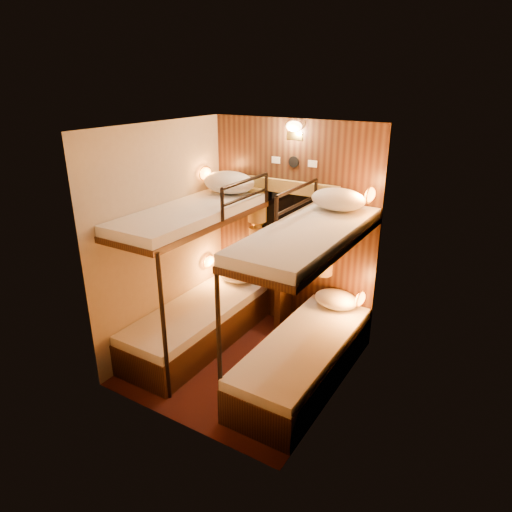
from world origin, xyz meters
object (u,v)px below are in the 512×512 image
Objects in this scene: bottle_left at (276,266)px; bunk_left at (197,298)px; bunk_right at (305,330)px; bottle_right at (281,269)px; table at (283,296)px.

bunk_left is at bearing -121.95° from bottle_left.
bottle_left is at bearing 58.05° from bunk_left.
bunk_right is at bearing -46.65° from bottle_left.
bunk_left reaches higher than bottle_right.
bunk_left reaches higher than bottle_left.
bottle_right is at bearing 131.16° from bunk_right.
bunk_left is 8.28× the size of bottle_right.
bunk_right is 8.29× the size of bottle_left.
bunk_right is 1.02m from table.
bottle_right is (0.09, -0.04, 0.00)m from bottle_left.
bunk_right reaches higher than bottle_left.
bottle_left is (-0.13, 0.05, 0.33)m from table.
bunk_right is at bearing 0.00° from bunk_left.
bottle_left is (-0.78, 0.83, 0.19)m from bunk_right.
bunk_left is 1.01m from bottle_right.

